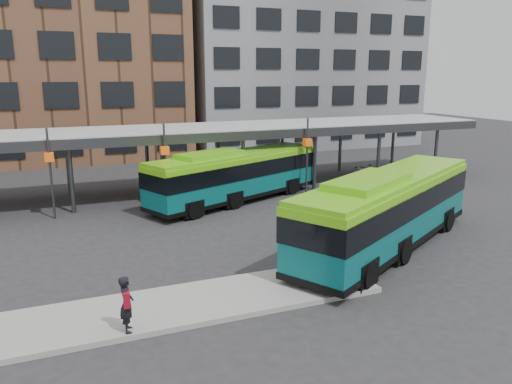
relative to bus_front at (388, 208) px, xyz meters
name	(u,v)px	position (x,y,z in m)	size (l,w,h in m)	color
ground	(287,256)	(-4.38, 0.81, -1.84)	(120.00, 120.00, 0.00)	#28282B
boarding_island	(175,306)	(-9.88, -2.19, -1.75)	(14.00, 3.00, 0.18)	gray
canopy	(200,131)	(-4.43, 13.68, 2.07)	(40.00, 6.53, 4.80)	#999B9E
building_brick	(27,32)	(-14.38, 32.81, 9.16)	(26.00, 14.00, 22.00)	brown
building_grey	(294,49)	(11.62, 32.81, 8.16)	(24.00, 14.00, 20.00)	slate
bus_front	(388,208)	(0.00, 0.00, 0.00)	(12.45, 8.71, 3.53)	#085A5C
bus_rear	(235,174)	(-3.32, 10.25, -0.16)	(11.68, 6.89, 3.21)	#085A5C
pedestrian	(127,304)	(-11.55, -3.40, -0.79)	(0.45, 0.67, 1.70)	black
bike_rack	(383,171)	(9.17, 12.78, -1.36)	(7.08, 1.38, 1.08)	slate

